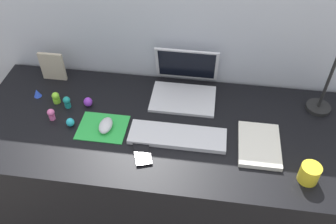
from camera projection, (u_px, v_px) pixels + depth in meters
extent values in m
plane|color=gray|center=(163.00, 215.00, 2.09)|extent=(6.00, 6.00, 0.00)
cube|color=#B2B7C1|center=(172.00, 82.00, 1.89)|extent=(2.87, 0.05, 1.37)
cube|color=black|center=(162.00, 177.00, 1.84)|extent=(1.67, 0.69, 0.74)
cube|color=silver|center=(183.00, 99.00, 1.70)|extent=(0.30, 0.21, 0.01)
cube|color=silver|center=(187.00, 65.00, 1.72)|extent=(0.30, 0.06, 0.20)
cube|color=black|center=(187.00, 65.00, 1.72)|extent=(0.27, 0.05, 0.17)
cube|color=silver|center=(177.00, 136.00, 1.52)|extent=(0.41, 0.13, 0.02)
cube|color=green|center=(103.00, 127.00, 1.57)|extent=(0.21, 0.17, 0.00)
ellipsoid|color=silver|center=(106.00, 125.00, 1.56)|extent=(0.06, 0.10, 0.03)
cube|color=black|center=(142.00, 153.00, 1.46)|extent=(0.10, 0.14, 0.01)
cylinder|color=black|center=(318.00, 107.00, 1.66)|extent=(0.11, 0.11, 0.02)
cylinder|color=black|center=(329.00, 80.00, 1.55)|extent=(0.01, 0.01, 0.30)
cube|color=silver|center=(259.00, 145.00, 1.49)|extent=(0.17, 0.24, 0.02)
cube|color=#B2A58C|center=(53.00, 66.00, 1.77)|extent=(0.12, 0.02, 0.15)
cylinder|color=yellow|center=(309.00, 173.00, 1.35)|extent=(0.08, 0.08, 0.08)
cylinder|color=pink|center=(52.00, 117.00, 1.61)|extent=(0.03, 0.03, 0.03)
sphere|color=pink|center=(51.00, 112.00, 1.59)|extent=(0.03, 0.03, 0.03)
cone|color=blue|center=(37.00, 93.00, 1.71)|extent=(0.04, 0.04, 0.04)
cylinder|color=teal|center=(68.00, 105.00, 1.66)|extent=(0.03, 0.03, 0.03)
sphere|color=teal|center=(66.00, 100.00, 1.64)|extent=(0.03, 0.03, 0.03)
ellipsoid|color=#28B7CC|center=(70.00, 122.00, 1.57)|extent=(0.04, 0.04, 0.04)
ellipsoid|color=purple|center=(88.00, 102.00, 1.66)|extent=(0.04, 0.04, 0.04)
cylinder|color=#8CDB33|center=(57.00, 100.00, 1.69)|extent=(0.03, 0.03, 0.02)
sphere|color=#8CDB33|center=(55.00, 96.00, 1.67)|extent=(0.03, 0.03, 0.03)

